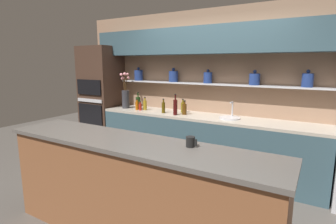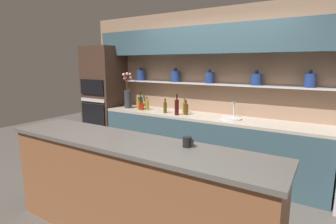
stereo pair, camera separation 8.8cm
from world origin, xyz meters
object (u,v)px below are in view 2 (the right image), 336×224
at_px(sink_fixture, 231,117).
at_px(bottle_oil_2, 185,107).
at_px(oven_tower, 105,99).
at_px(bottle_wine_6, 140,103).
at_px(bottle_sauce_1, 139,105).
at_px(bottle_sauce_7, 142,106).
at_px(bottle_spirit_4, 186,109).
at_px(flower_vase, 128,96).
at_px(bottle_oil_5, 147,105).
at_px(bottle_wine_3, 177,107).
at_px(coffee_mug, 187,142).
at_px(bottle_oil_0, 165,107).

relative_size(sink_fixture, bottle_oil_2, 1.34).
height_order(oven_tower, bottle_wine_6, oven_tower).
xyz_separation_m(oven_tower, bottle_sauce_1, (0.94, -0.09, -0.03)).
relative_size(oven_tower, bottle_sauce_7, 12.72).
bearing_deg(bottle_wine_6, oven_tower, -179.07).
bearing_deg(sink_fixture, bottle_spirit_4, -174.89).
bearing_deg(sink_fixture, flower_vase, -178.30).
bearing_deg(bottle_oil_5, oven_tower, 178.63).
height_order(bottle_oil_2, bottle_wine_3, bottle_wine_3).
bearing_deg(flower_vase, bottle_spirit_4, -0.36).
relative_size(bottle_sauce_1, bottle_wine_6, 0.64).
height_order(bottle_sauce_1, bottle_oil_2, bottle_oil_2).
relative_size(sink_fixture, coffee_mug, 3.12).
relative_size(bottle_spirit_4, bottle_oil_5, 1.00).
height_order(oven_tower, coffee_mug, oven_tower).
bearing_deg(bottle_oil_0, bottle_wine_6, 168.36).
bearing_deg(bottle_sauce_7, flower_vase, 172.18).
bearing_deg(bottle_wine_3, bottle_oil_5, 168.60).
distance_m(bottle_oil_2, coffee_mug, 2.15).
xyz_separation_m(flower_vase, bottle_sauce_1, (0.29, -0.04, -0.13)).
relative_size(flower_vase, bottle_sauce_1, 3.37).
relative_size(oven_tower, sink_fixture, 6.61).
bearing_deg(flower_vase, sink_fixture, 1.70).
relative_size(bottle_wine_3, bottle_sauce_7, 2.10).
distance_m(bottle_spirit_4, bottle_wine_6, 0.98).
height_order(bottle_oil_0, coffee_mug, bottle_oil_0).
bearing_deg(bottle_oil_2, bottle_wine_6, -175.20).
bearing_deg(bottle_wine_6, bottle_wine_3, -11.64).
bearing_deg(bottle_oil_2, bottle_oil_5, -170.78).
distance_m(oven_tower, bottle_oil_5, 1.06).
height_order(bottle_oil_0, bottle_oil_5, bottle_oil_0).
xyz_separation_m(flower_vase, bottle_spirit_4, (1.22, -0.01, -0.12)).
distance_m(bottle_wine_3, bottle_spirit_4, 0.16).
bearing_deg(sink_fixture, bottle_oil_0, -173.51).
distance_m(bottle_spirit_4, bottle_oil_5, 0.80).
height_order(bottle_wine_3, bottle_wine_6, bottle_wine_3).
xyz_separation_m(flower_vase, bottle_oil_0, (0.86, -0.07, -0.12)).
height_order(oven_tower, bottle_spirit_4, oven_tower).
distance_m(flower_vase, bottle_wine_3, 1.12).
relative_size(bottle_sauce_1, bottle_oil_5, 0.85).
bearing_deg(oven_tower, bottle_oil_5, -1.37).
relative_size(bottle_wine_6, coffee_mug, 3.06).
xyz_separation_m(bottle_wine_3, bottle_wine_6, (-0.87, 0.18, -0.02)).
bearing_deg(sink_fixture, oven_tower, -179.74).
xyz_separation_m(bottle_wine_3, bottle_sauce_7, (-0.74, 0.07, -0.07)).
relative_size(bottle_oil_0, bottle_sauce_1, 1.23).
relative_size(flower_vase, bottle_wine_6, 2.15).
distance_m(flower_vase, bottle_sauce_1, 0.33).
distance_m(bottle_oil_0, bottle_wine_3, 0.26).
xyz_separation_m(bottle_sauce_1, bottle_wine_3, (0.82, -0.08, 0.05)).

